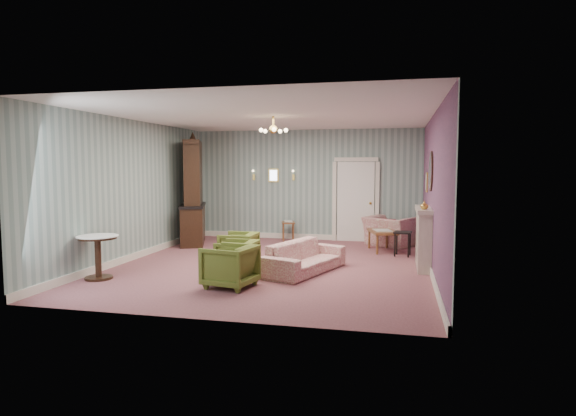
% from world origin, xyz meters
% --- Properties ---
extents(floor, '(7.00, 7.00, 0.00)m').
position_xyz_m(floor, '(0.00, 0.00, 0.00)').
color(floor, '#8F535A').
rests_on(floor, ground).
extents(ceiling, '(7.00, 7.00, 0.00)m').
position_xyz_m(ceiling, '(0.00, 0.00, 2.90)').
color(ceiling, white).
rests_on(ceiling, ground).
extents(wall_back, '(6.00, 0.00, 6.00)m').
position_xyz_m(wall_back, '(0.00, 3.50, 1.45)').
color(wall_back, gray).
rests_on(wall_back, ground).
extents(wall_front, '(6.00, 0.00, 6.00)m').
position_xyz_m(wall_front, '(0.00, -3.50, 1.45)').
color(wall_front, gray).
rests_on(wall_front, ground).
extents(wall_left, '(0.00, 7.00, 7.00)m').
position_xyz_m(wall_left, '(-3.00, 0.00, 1.45)').
color(wall_left, gray).
rests_on(wall_left, ground).
extents(wall_right, '(0.00, 7.00, 7.00)m').
position_xyz_m(wall_right, '(3.00, 0.00, 1.45)').
color(wall_right, gray).
rests_on(wall_right, ground).
extents(wall_right_floral, '(0.00, 7.00, 7.00)m').
position_xyz_m(wall_right_floral, '(2.98, 0.00, 1.45)').
color(wall_right_floral, '#B65B7F').
rests_on(wall_right_floral, ground).
extents(door, '(1.12, 0.12, 2.16)m').
position_xyz_m(door, '(1.30, 3.46, 1.08)').
color(door, white).
rests_on(door, floor).
extents(olive_chair_a, '(0.81, 0.85, 0.76)m').
position_xyz_m(olive_chair_a, '(-0.24, -1.85, 0.38)').
color(olive_chair_a, '#5A6824').
rests_on(olive_chair_a, floor).
extents(olive_chair_b, '(0.63, 0.67, 0.68)m').
position_xyz_m(olive_chair_b, '(-0.45, -0.91, 0.34)').
color(olive_chair_b, '#5A6824').
rests_on(olive_chair_b, floor).
extents(olive_chair_c, '(0.64, 0.68, 0.70)m').
position_xyz_m(olive_chair_c, '(-0.72, -0.00, 0.35)').
color(olive_chair_c, '#5A6824').
rests_on(olive_chair_c, floor).
extents(sofa_chintz, '(1.17, 2.00, 0.75)m').
position_xyz_m(sofa_chintz, '(0.71, -0.48, 0.38)').
color(sofa_chintz, '#A14150').
rests_on(sofa_chintz, floor).
extents(wingback_chair, '(1.30, 1.17, 0.96)m').
position_xyz_m(wingback_chair, '(2.19, 2.93, 0.48)').
color(wingback_chair, '#A14150').
rests_on(wingback_chair, floor).
extents(dresser, '(1.10, 1.73, 2.73)m').
position_xyz_m(dresser, '(-2.65, 2.15, 1.36)').
color(dresser, black).
rests_on(dresser, floor).
extents(fireplace, '(0.30, 1.40, 1.16)m').
position_xyz_m(fireplace, '(2.86, 0.40, 0.58)').
color(fireplace, beige).
rests_on(fireplace, floor).
extents(mantel_vase, '(0.15, 0.15, 0.15)m').
position_xyz_m(mantel_vase, '(2.84, 0.00, 1.23)').
color(mantel_vase, gold).
rests_on(mantel_vase, fireplace).
extents(oval_mirror, '(0.04, 0.76, 0.84)m').
position_xyz_m(oval_mirror, '(2.96, 0.40, 1.85)').
color(oval_mirror, white).
rests_on(oval_mirror, wall_right).
extents(framed_print, '(0.04, 0.34, 0.42)m').
position_xyz_m(framed_print, '(2.97, 1.75, 1.60)').
color(framed_print, gold).
rests_on(framed_print, wall_right).
extents(coffee_table, '(0.77, 1.06, 0.49)m').
position_xyz_m(coffee_table, '(2.03, 2.07, 0.24)').
color(coffee_table, brown).
rests_on(coffee_table, floor).
extents(side_table_black, '(0.40, 0.40, 0.54)m').
position_xyz_m(side_table_black, '(2.48, 1.53, 0.27)').
color(side_table_black, black).
rests_on(side_table_black, floor).
extents(pedestal_table, '(0.73, 0.73, 0.76)m').
position_xyz_m(pedestal_table, '(-2.65, -1.82, 0.38)').
color(pedestal_table, black).
rests_on(pedestal_table, floor).
extents(nesting_table, '(0.44, 0.50, 0.55)m').
position_xyz_m(nesting_table, '(-0.41, 3.07, 0.27)').
color(nesting_table, brown).
rests_on(nesting_table, floor).
extents(gilt_mirror_back, '(0.28, 0.06, 0.36)m').
position_xyz_m(gilt_mirror_back, '(-0.90, 3.46, 1.70)').
color(gilt_mirror_back, gold).
rests_on(gilt_mirror_back, wall_back).
extents(sconce_left, '(0.16, 0.12, 0.30)m').
position_xyz_m(sconce_left, '(-1.45, 3.44, 1.70)').
color(sconce_left, gold).
rests_on(sconce_left, wall_back).
extents(sconce_right, '(0.16, 0.12, 0.30)m').
position_xyz_m(sconce_right, '(-0.35, 3.44, 1.70)').
color(sconce_right, gold).
rests_on(sconce_right, wall_back).
extents(chandelier, '(0.56, 0.56, 0.36)m').
position_xyz_m(chandelier, '(0.00, 0.00, 2.63)').
color(chandelier, gold).
rests_on(chandelier, ceiling).
extents(burgundy_cushion, '(0.41, 0.28, 0.39)m').
position_xyz_m(burgundy_cushion, '(2.14, 2.78, 0.48)').
color(burgundy_cushion, maroon).
rests_on(burgundy_cushion, wingback_chair).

